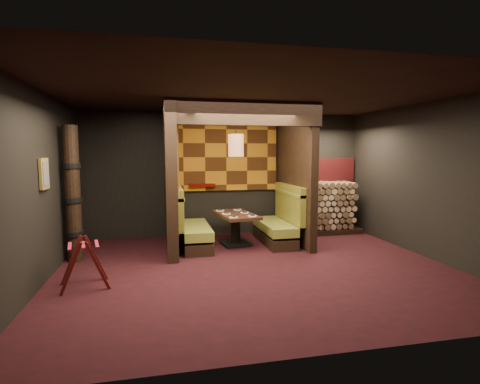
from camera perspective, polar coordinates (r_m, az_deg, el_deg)
name	(u,v)px	position (r m, az deg, el deg)	size (l,w,h in m)	color
floor	(256,269)	(6.40, 2.51, -11.61)	(6.50, 5.50, 0.02)	black
ceiling	(257,94)	(6.17, 2.63, 14.70)	(6.50, 5.50, 0.02)	black
wall_back	(227,174)	(8.81, -2.01, 2.76)	(6.50, 0.02, 2.85)	black
wall_front	(333,208)	(3.54, 14.02, -2.40)	(6.50, 0.02, 2.85)	black
wall_left	(40,188)	(6.16, -28.21, 0.61)	(0.02, 5.50, 2.85)	black
wall_right	(430,180)	(7.63, 26.98, 1.59)	(0.02, 5.50, 2.85)	black
partition_left	(170,178)	(7.57, -10.62, 2.12)	(0.20, 2.20, 2.85)	black
partition_right	(295,176)	(8.13, 8.40, 2.43)	(0.15, 2.10, 2.85)	black
header_beam	(246,113)	(6.81, 0.88, 11.94)	(2.85, 0.18, 0.44)	black
tapa_back_panel	(226,157)	(8.74, -2.12, 5.33)	(2.40, 0.06, 1.55)	#A86715
tapa_side_panel	(175,156)	(7.73, -9.82, 5.37)	(0.04, 1.85, 1.45)	#A86715
lacquer_shelf	(202,185)	(8.63, -5.79, 1.04)	(0.60, 0.12, 0.07)	#4F0704
booth_bench_left	(190,228)	(7.73, -7.57, -5.43)	(0.68, 1.60, 1.14)	black
booth_bench_right	(279,224)	(8.09, 5.96, -4.88)	(0.68, 1.60, 1.14)	black
dining_table	(236,224)	(7.83, -0.69, -4.96)	(0.86, 1.35, 0.67)	black
place_settings	(236,213)	(7.78, -0.69, -3.20)	(0.70, 1.10, 0.03)	white
pendant_lamp	(236,145)	(7.63, -0.63, 7.12)	(0.31, 0.31, 1.00)	#9F633F
framed_picture	(44,174)	(6.23, -27.66, 2.49)	(0.05, 0.36, 0.46)	olive
luggage_rack	(84,261)	(5.89, -22.66, -9.72)	(0.78, 0.61, 0.76)	#440D0C
totem_column	(73,195)	(7.20, -24.11, -0.42)	(0.31, 0.31, 2.40)	black
firewood_stack	(324,208)	(9.19, 12.65, -2.34)	(1.73, 0.70, 1.22)	black
mosaic_header	(319,170)	(9.41, 11.94, 3.33)	(1.83, 0.10, 0.56)	maroon
bay_front_post	(295,175)	(8.41, 8.35, 2.54)	(0.08, 0.08, 2.85)	black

